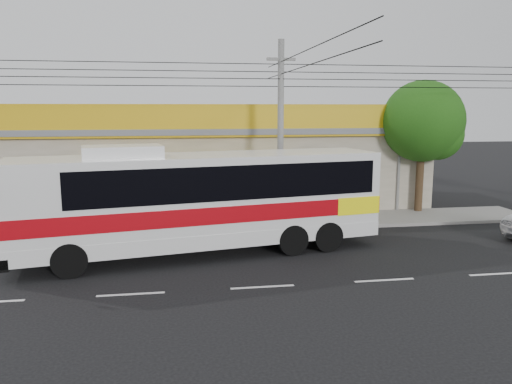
% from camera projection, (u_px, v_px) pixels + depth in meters
% --- Properties ---
extents(ground, '(120.00, 120.00, 0.00)m').
position_uv_depth(ground, '(251.00, 263.00, 17.95)').
color(ground, black).
rests_on(ground, ground).
extents(sidewalk, '(30.00, 3.20, 0.15)m').
position_uv_depth(sidewalk, '(233.00, 223.00, 23.78)').
color(sidewalk, gray).
rests_on(sidewalk, ground).
extents(lane_markings, '(50.00, 0.12, 0.01)m').
position_uv_depth(lane_markings, '(262.00, 287.00, 15.52)').
color(lane_markings, silver).
rests_on(lane_markings, ground).
extents(storefront_building, '(22.60, 9.20, 5.70)m').
position_uv_depth(storefront_building, '(222.00, 164.00, 28.81)').
color(storefront_building, gray).
rests_on(storefront_building, ground).
extents(coach_bus, '(13.92, 5.23, 4.20)m').
position_uv_depth(coach_bus, '(208.00, 195.00, 18.80)').
color(coach_bus, silver).
rests_on(coach_bus, ground).
extents(utility_pole, '(34.00, 14.00, 8.45)m').
position_uv_depth(utility_pole, '(281.00, 74.00, 21.74)').
color(utility_pole, '#60605E').
rests_on(utility_pole, ground).
extents(tree_near, '(4.19, 4.19, 6.94)m').
position_uv_depth(tree_near, '(426.00, 124.00, 25.62)').
color(tree_near, '#301F13').
rests_on(tree_near, ground).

